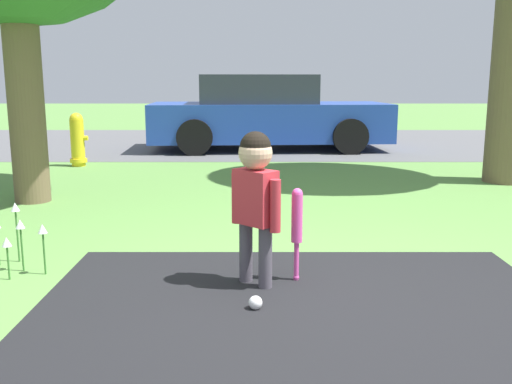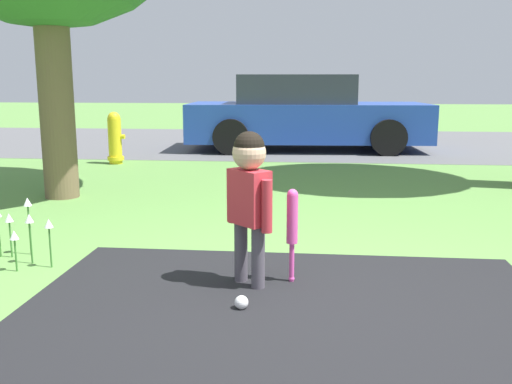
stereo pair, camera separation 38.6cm
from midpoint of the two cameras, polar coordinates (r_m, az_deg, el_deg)
ground_plane at (r=3.31m, az=7.81°, el=-11.30°), size 60.00×60.00×0.00m
street_strip at (r=11.95m, az=6.49°, el=4.95°), size 40.00×6.00×0.01m
child at (r=3.45m, az=2.52°, el=0.50°), size 0.30×0.29×0.96m
baseball_bat at (r=3.56m, az=6.75°, el=-3.07°), size 0.07×0.07×0.60m
sports_ball at (r=3.23m, az=2.02°, el=-11.03°), size 0.08×0.08×0.08m
fire_hydrant at (r=8.98m, az=-12.74°, el=5.23°), size 0.28×0.25×0.79m
parked_car at (r=10.69m, az=5.92°, el=7.70°), size 4.43×2.18×1.37m
flower_bed at (r=4.22m, az=-20.07°, el=-2.82°), size 0.53×0.43×0.43m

